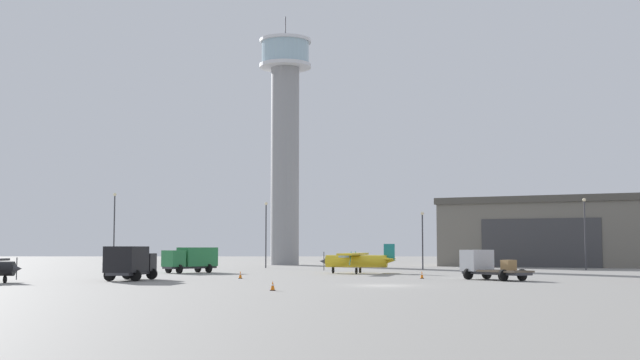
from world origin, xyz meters
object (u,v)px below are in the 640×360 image
at_px(light_post_north, 266,229).
at_px(traffic_cone_mid_apron, 273,286).
at_px(control_tower, 285,131).
at_px(truck_box_green, 191,259).
at_px(truck_box_black, 130,262).
at_px(traffic_cone_near_right, 240,275).
at_px(light_post_west, 114,224).
at_px(truck_flatbed_silver, 486,265).
at_px(traffic_cone_near_left, 422,275).
at_px(light_post_east, 422,234).
at_px(light_post_centre, 585,227).
at_px(airplane_yellow, 357,260).

xyz_separation_m(light_post_north, traffic_cone_mid_apron, (4.81, -60.07, -5.14)).
xyz_separation_m(control_tower, truck_box_green, (-8.53, -42.62, -20.65)).
xyz_separation_m(truck_box_black, traffic_cone_near_right, (9.24, 4.34, -1.29)).
xyz_separation_m(light_post_north, traffic_cone_near_right, (0.46, -38.92, -5.11)).
relative_size(light_post_west, traffic_cone_near_right, 14.08).
distance_m(control_tower, truck_flatbed_silver, 68.92).
bearing_deg(traffic_cone_near_right, truck_box_black, -154.82).
height_order(traffic_cone_near_left, traffic_cone_near_right, traffic_cone_near_right).
relative_size(control_tower, light_post_west, 4.12).
height_order(light_post_east, light_post_centre, light_post_centre).
distance_m(light_post_west, light_post_east, 40.85).
xyz_separation_m(truck_box_green, traffic_cone_mid_apron, (11.72, -38.08, -1.30)).
distance_m(control_tower, light_post_east, 38.54).
bearing_deg(traffic_cone_near_left, light_post_west, 138.69).
height_order(truck_box_black, light_post_north, light_post_north).
bearing_deg(truck_box_black, traffic_cone_near_right, -57.89).
relative_size(airplane_yellow, traffic_cone_near_left, 15.53).
relative_size(truck_box_green, traffic_cone_near_right, 8.42).
bearing_deg(truck_flatbed_silver, truck_box_green, 24.76).
relative_size(airplane_yellow, truck_box_green, 1.83).
xyz_separation_m(control_tower, traffic_cone_near_left, (15.65, -59.57, -21.92)).
bearing_deg(traffic_cone_near_right, light_post_west, 121.84).
relative_size(light_post_centre, traffic_cone_near_right, 12.72).
bearing_deg(traffic_cone_near_left, truck_flatbed_silver, -25.25).
distance_m(truck_flatbed_silver, truck_box_black, 31.57).
height_order(light_post_east, traffic_cone_mid_apron, light_post_east).
distance_m(control_tower, light_post_north, 26.66).
height_order(light_post_east, traffic_cone_near_right, light_post_east).
xyz_separation_m(truck_box_black, light_post_centre, (50.28, 32.97, 3.78)).
xyz_separation_m(airplane_yellow, truck_box_black, (-20.67, -19.68, 0.12)).
bearing_deg(light_post_north, truck_box_green, -107.44).
xyz_separation_m(light_post_west, traffic_cone_mid_apron, (24.53, -53.64, -5.61)).
bearing_deg(truck_flatbed_silver, airplane_yellow, -0.69).
xyz_separation_m(traffic_cone_near_left, traffic_cone_mid_apron, (-12.46, -21.13, -0.03)).
bearing_deg(light_post_west, control_tower, 51.74).
relative_size(airplane_yellow, light_post_east, 1.47).
bearing_deg(truck_box_black, light_post_north, -4.55).
height_order(light_post_east, traffic_cone_near_left, light_post_east).
relative_size(airplane_yellow, truck_box_black, 1.64).
distance_m(truck_box_black, light_post_east, 46.67).
relative_size(truck_flatbed_silver, light_post_north, 0.77).
relative_size(truck_box_black, light_post_west, 0.67).
bearing_deg(airplane_yellow, truck_box_black, 55.90).
distance_m(truck_box_black, light_post_centre, 60.24).
relative_size(airplane_yellow, traffic_cone_near_right, 15.40).
relative_size(airplane_yellow, light_post_north, 1.20).
distance_m(light_post_west, light_post_north, 20.75).
relative_size(control_tower, truck_flatbed_silver, 5.91).
height_order(airplane_yellow, truck_box_black, airplane_yellow).
xyz_separation_m(control_tower, truck_box_black, (-10.40, -63.90, -20.63)).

